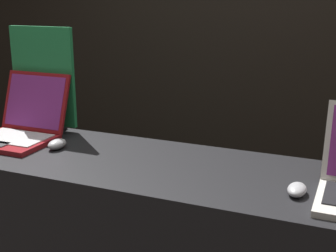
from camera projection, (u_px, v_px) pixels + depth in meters
name	position (u px, v px, depth m)	size (l,w,h in m)	color
wall_back	(264.00, 16.00, 2.90)	(8.00, 0.05, 2.80)	black
laptop_front	(21.00, 125.00, 2.01)	(0.32, 0.36, 0.27)	maroon
mouse_front	(57.00, 144.00, 1.89)	(0.06, 0.09, 0.04)	#B2B2B7
promo_stand_front	(44.00, 81.00, 2.12)	(0.32, 0.07, 0.47)	black
mouse_back	(297.00, 189.00, 1.46)	(0.06, 0.10, 0.03)	#B2B2B7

